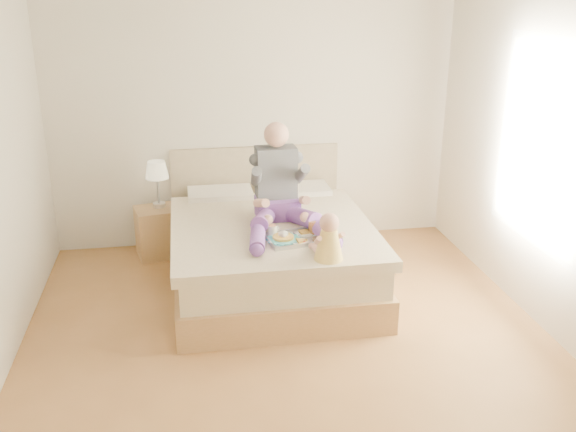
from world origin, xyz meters
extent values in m
cube|color=brown|center=(0.00, 0.00, 0.00)|extent=(4.00, 4.20, 0.01)
cube|color=beige|center=(0.00, 2.10, 1.35)|extent=(4.00, 0.02, 2.70)
cube|color=beige|center=(0.00, -2.10, 1.35)|extent=(4.00, 0.02, 2.70)
cube|color=beige|center=(2.00, 0.00, 1.35)|extent=(0.02, 4.20, 2.70)
cube|color=white|center=(1.99, 0.20, 1.40)|extent=(0.02, 1.30, 1.60)
cube|color=#EEEAC3|center=(1.98, 0.20, 1.40)|extent=(0.01, 1.18, 1.48)
cube|color=#956F45|center=(0.00, 1.02, 0.14)|extent=(1.68, 2.13, 0.28)
cube|color=beige|center=(0.00, 1.02, 0.40)|extent=(1.60, 2.05, 0.24)
cube|color=beige|center=(0.00, 0.87, 0.57)|extent=(1.70, 1.80, 0.09)
cube|color=white|center=(-0.38, 1.76, 0.59)|extent=(0.62, 0.40, 0.14)
cube|color=white|center=(0.38, 1.76, 0.59)|extent=(0.62, 0.40, 0.14)
cube|color=gray|center=(0.00, 2.09, 0.50)|extent=(1.70, 0.08, 1.00)
cube|color=#956F45|center=(-1.00, 1.82, 0.25)|extent=(0.47, 0.43, 0.49)
cylinder|color=silver|center=(-0.97, 1.86, 0.51)|extent=(0.12, 0.12, 0.04)
cylinder|color=silver|center=(-0.97, 1.86, 0.66)|extent=(0.02, 0.02, 0.25)
cone|color=#F1E6BD|center=(-0.97, 1.86, 0.87)|extent=(0.22, 0.22, 0.16)
cube|color=#603688|center=(0.08, 1.07, 0.70)|extent=(0.38, 0.30, 0.17)
cube|color=#35363D|center=(0.07, 1.12, 1.00)|extent=(0.35, 0.22, 0.46)
sphere|color=#DC9F89|center=(0.07, 1.10, 1.34)|extent=(0.21, 0.21, 0.21)
cylinder|color=#603688|center=(-0.07, 0.83, 0.69)|extent=(0.29, 0.52, 0.21)
cylinder|color=#603688|center=(-0.17, 0.46, 0.67)|extent=(0.18, 0.46, 0.12)
sphere|color=#603688|center=(-0.21, 0.25, 0.66)|extent=(0.11, 0.11, 0.11)
cylinder|color=#35363D|center=(-0.11, 0.98, 1.02)|extent=(0.11, 0.29, 0.24)
cylinder|color=#DC9F89|center=(-0.10, 0.80, 0.84)|extent=(0.11, 0.30, 0.16)
sphere|color=#DC9F89|center=(-0.06, 0.66, 0.75)|extent=(0.08, 0.08, 0.08)
cylinder|color=#603688|center=(0.24, 0.84, 0.69)|extent=(0.32, 0.52, 0.21)
cylinder|color=#603688|center=(0.37, 0.48, 0.67)|extent=(0.21, 0.46, 0.12)
sphere|color=#603688|center=(0.41, 0.27, 0.66)|extent=(0.11, 0.11, 0.11)
cylinder|color=#35363D|center=(0.27, 1.00, 1.02)|extent=(0.13, 0.30, 0.24)
cylinder|color=#DC9F89|center=(0.27, 0.81, 0.84)|extent=(0.09, 0.30, 0.16)
sphere|color=#DC9F89|center=(0.24, 0.67, 0.75)|extent=(0.08, 0.08, 0.08)
cube|color=silver|center=(0.13, 0.52, 0.62)|extent=(0.48, 0.41, 0.01)
cylinder|color=teal|center=(0.04, 0.51, 0.63)|extent=(0.25, 0.25, 0.01)
cylinder|color=gold|center=(0.04, 0.51, 0.64)|extent=(0.17, 0.17, 0.02)
cylinder|color=white|center=(-0.03, 0.62, 0.66)|extent=(0.08, 0.08, 0.09)
torus|color=white|center=(0.01, 0.63, 0.67)|extent=(0.02, 0.06, 0.06)
cylinder|color=#8B5D44|center=(-0.03, 0.62, 0.71)|extent=(0.07, 0.07, 0.01)
cylinder|color=white|center=(0.23, 0.60, 0.63)|extent=(0.14, 0.14, 0.01)
cube|color=gold|center=(0.23, 0.60, 0.64)|extent=(0.09, 0.08, 0.02)
cylinder|color=white|center=(0.16, 0.42, 0.63)|extent=(0.14, 0.14, 0.01)
ellipsoid|color=red|center=(0.18, 0.41, 0.64)|extent=(0.04, 0.03, 0.01)
cylinder|color=white|center=(0.29, 0.60, 0.68)|extent=(0.07, 0.07, 0.11)
cylinder|color=orange|center=(0.29, 0.60, 0.68)|extent=(0.06, 0.06, 0.11)
cylinder|color=white|center=(0.29, 0.44, 0.64)|extent=(0.07, 0.07, 0.04)
cylinder|color=#431F09|center=(0.29, 0.44, 0.64)|extent=(0.06, 0.06, 0.03)
cone|color=gold|center=(0.32, 0.11, 0.73)|extent=(0.22, 0.22, 0.24)
sphere|color=#DC9F89|center=(0.32, 0.11, 0.90)|extent=(0.15, 0.15, 0.15)
cylinder|color=#DC9F89|center=(0.25, 0.20, 0.65)|extent=(0.07, 0.17, 0.06)
sphere|color=#DC9F89|center=(0.22, 0.28, 0.65)|extent=(0.05, 0.05, 0.05)
cylinder|color=#DC9F89|center=(0.23, 0.09, 0.77)|extent=(0.04, 0.12, 0.10)
cylinder|color=#DC9F89|center=(0.33, 0.22, 0.65)|extent=(0.11, 0.17, 0.06)
sphere|color=#DC9F89|center=(0.31, 0.30, 0.65)|extent=(0.05, 0.05, 0.05)
cylinder|color=#DC9F89|center=(0.40, 0.14, 0.77)|extent=(0.10, 0.12, 0.10)
camera|label=1|loc=(-0.71, -4.17, 2.57)|focal=40.00mm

